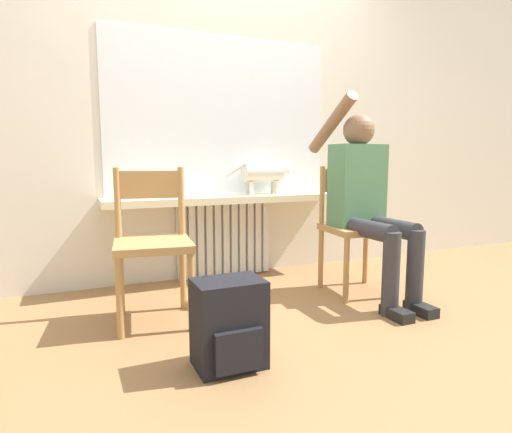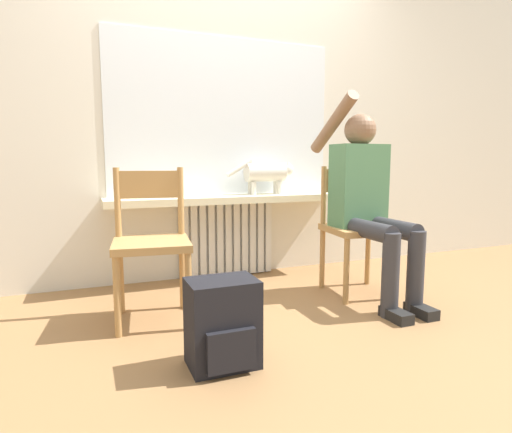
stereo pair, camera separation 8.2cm
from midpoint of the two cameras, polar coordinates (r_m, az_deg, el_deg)
The scene contains 10 objects.
ground_plane at distance 2.36m, azimuth 4.47°, elevation -14.66°, with size 12.00×12.00×0.00m, color olive.
wall_with_window at distance 3.35m, azimuth -5.58°, elevation 15.34°, with size 7.00×0.06×2.70m.
radiator at distance 3.30m, azimuth -4.93°, elevation -2.99°, with size 0.73×0.08×0.58m.
windowsill at distance 3.16m, azimuth -4.40°, elevation 2.34°, with size 1.79×0.30×0.05m.
window_glass at distance 3.30m, azimuth -5.36°, elevation 13.08°, with size 1.72×0.01×1.16m.
chair_left at distance 2.43m, azimuth -14.58°, elevation -3.15°, with size 0.45×0.45×0.85m.
chair_right at distance 2.95m, azimuth 12.26°, elevation -1.23°, with size 0.45×0.45×0.85m.
person at distance 2.83m, azimuth 13.74°, elevation 2.72°, with size 0.36×1.00×1.32m.
cat at distance 3.30m, azimuth 0.48°, elevation 5.84°, with size 0.54×0.14×0.27m.
backpack at distance 1.90m, azimuth -4.87°, elevation -14.13°, with size 0.30×0.24×0.38m.
Camera 1 is at (-1.07, -1.91, 0.89)m, focal length 30.00 mm.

